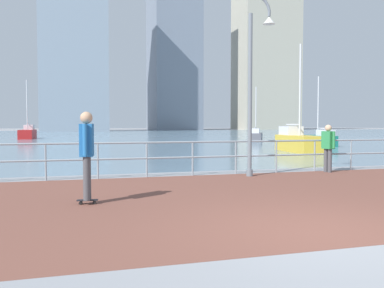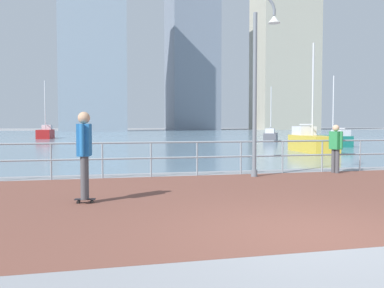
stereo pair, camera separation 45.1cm
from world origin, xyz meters
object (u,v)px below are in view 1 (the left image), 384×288
object	(u,v)px
lamppost	(256,76)
sailboat_white	(298,141)
sailboat_navy	(28,133)
sailboat_yellow	(256,136)
skateboarder	(87,148)
sailboat_gray	(319,139)
bystander	(328,145)

from	to	relation	value
lamppost	sailboat_white	size ratio (longest dim) A/B	0.90
sailboat_navy	sailboat_yellow	size ratio (longest dim) A/B	1.26
skateboarder	sailboat_navy	bearing A→B (deg)	97.62
lamppost	sailboat_yellow	bearing A→B (deg)	65.32
sailboat_gray	sailboat_white	xyz separation A→B (m)	(-4.49, -4.90, 0.10)
lamppost	sailboat_yellow	size ratio (longest dim) A/B	1.10
skateboarder	bystander	distance (m)	8.36
bystander	sailboat_gray	xyz separation A→B (m)	(8.76, 14.04, -0.43)
lamppost	sailboat_yellow	xyz separation A→B (m)	(10.51, 22.88, -2.52)
sailboat_white	sailboat_yellow	bearing A→B (deg)	75.27
sailboat_navy	sailboat_yellow	bearing A→B (deg)	-31.36
bystander	sailboat_white	distance (m)	10.09
sailboat_gray	sailboat_white	bearing A→B (deg)	-132.51
sailboat_navy	skateboarder	bearing A→B (deg)	-82.38
sailboat_yellow	sailboat_gray	bearing A→B (deg)	-83.60
bystander	lamppost	bearing A→B (deg)	-173.66
sailboat_gray	lamppost	bearing A→B (deg)	-128.65
sailboat_navy	sailboat_gray	bearing A→B (deg)	-44.37
skateboarder	sailboat_navy	world-z (taller)	sailboat_navy
lamppost	sailboat_navy	bearing A→B (deg)	105.90
bystander	sailboat_gray	size ratio (longest dim) A/B	0.31
skateboarder	sailboat_gray	xyz separation A→B (m)	(16.41, 17.39, -0.62)
sailboat_navy	sailboat_yellow	world-z (taller)	sailboat_navy
sailboat_gray	sailboat_yellow	bearing A→B (deg)	96.40
sailboat_yellow	bystander	bearing A→B (deg)	-109.07
sailboat_white	sailboat_navy	bearing A→B (deg)	123.30
sailboat_navy	sailboat_white	xyz separation A→B (m)	(17.07, -25.99, -0.02)
lamppost	sailboat_navy	xyz separation A→B (m)	(-10.09, 35.43, -2.40)
skateboarder	sailboat_yellow	size ratio (longest dim) A/B	0.37
lamppost	sailboat_gray	xyz separation A→B (m)	(11.47, 14.34, -2.52)
bystander	sailboat_yellow	xyz separation A→B (m)	(7.81, 22.57, -0.43)
sailboat_navy	sailboat_white	size ratio (longest dim) A/B	1.03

